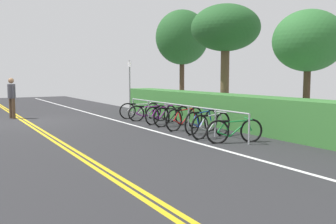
{
  "coord_description": "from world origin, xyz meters",
  "views": [
    {
      "loc": [
        15.6,
        -2.47,
        1.85
      ],
      "look_at": [
        5.74,
        3.26,
        0.71
      ],
      "focal_mm": 39.73,
      "sensor_mm": 36.0,
      "label": 1
    }
  ],
  "objects_px": {
    "tree_far_right": "(308,41)",
    "bicycle_4": "(185,119)",
    "bicycle_1": "(148,113)",
    "bicycle_2": "(161,115)",
    "bicycle_0": "(140,111)",
    "pedestrian": "(12,95)",
    "bicycle_5": "(202,122)",
    "sign_post_near": "(130,83)",
    "tree_near_left": "(182,38)",
    "bicycle_6": "(211,125)",
    "bicycle_7": "(235,131)",
    "tree_mid": "(226,29)",
    "bicycle_3": "(172,116)",
    "bike_rack": "(177,110)"
  },
  "relations": [
    {
      "from": "bicycle_4",
      "to": "bicycle_7",
      "type": "bearing_deg",
      "value": -3.17
    },
    {
      "from": "bicycle_3",
      "to": "bicycle_6",
      "type": "distance_m",
      "value": 2.74
    },
    {
      "from": "bicycle_4",
      "to": "bicycle_5",
      "type": "relative_size",
      "value": 1.05
    },
    {
      "from": "tree_far_right",
      "to": "bicycle_4",
      "type": "bearing_deg",
      "value": -125.12
    },
    {
      "from": "tree_mid",
      "to": "bicycle_7",
      "type": "bearing_deg",
      "value": -35.45
    },
    {
      "from": "bicycle_3",
      "to": "bicycle_4",
      "type": "height_order",
      "value": "bicycle_4"
    },
    {
      "from": "tree_mid",
      "to": "tree_near_left",
      "type": "bearing_deg",
      "value": 166.81
    },
    {
      "from": "bicycle_5",
      "to": "bicycle_3",
      "type": "bearing_deg",
      "value": 179.63
    },
    {
      "from": "bicycle_5",
      "to": "pedestrian",
      "type": "bearing_deg",
      "value": -147.04
    },
    {
      "from": "tree_far_right",
      "to": "tree_near_left",
      "type": "bearing_deg",
      "value": 175.97
    },
    {
      "from": "bike_rack",
      "to": "sign_post_near",
      "type": "bearing_deg",
      "value": 177.24
    },
    {
      "from": "bicycle_0",
      "to": "sign_post_near",
      "type": "bearing_deg",
      "value": 175.43
    },
    {
      "from": "bicycle_3",
      "to": "sign_post_near",
      "type": "height_order",
      "value": "sign_post_near"
    },
    {
      "from": "bicycle_4",
      "to": "bicycle_7",
      "type": "height_order",
      "value": "bicycle_4"
    },
    {
      "from": "pedestrian",
      "to": "tree_mid",
      "type": "height_order",
      "value": "tree_mid"
    },
    {
      "from": "bicycle_1",
      "to": "bicycle_6",
      "type": "xyz_separation_m",
      "value": [
        4.49,
        -0.19,
        0.04
      ]
    },
    {
      "from": "bicycle_4",
      "to": "tree_far_right",
      "type": "xyz_separation_m",
      "value": [
        2.3,
        3.27,
        2.57
      ]
    },
    {
      "from": "bicycle_1",
      "to": "bicycle_5",
      "type": "bearing_deg",
      "value": 1.07
    },
    {
      "from": "bicycle_6",
      "to": "tree_near_left",
      "type": "xyz_separation_m",
      "value": [
        -8.07,
        4.05,
        3.47
      ]
    },
    {
      "from": "bicycle_7",
      "to": "sign_post_near",
      "type": "relative_size",
      "value": 0.64
    },
    {
      "from": "bike_rack",
      "to": "tree_near_left",
      "type": "relative_size",
      "value": 1.4
    },
    {
      "from": "sign_post_near",
      "to": "tree_mid",
      "type": "height_order",
      "value": "tree_mid"
    },
    {
      "from": "bicycle_0",
      "to": "bicycle_6",
      "type": "xyz_separation_m",
      "value": [
        5.39,
        -0.26,
        0.02
      ]
    },
    {
      "from": "bicycle_1",
      "to": "bicycle_2",
      "type": "distance_m",
      "value": 0.98
    },
    {
      "from": "bicycle_0",
      "to": "tree_mid",
      "type": "xyz_separation_m",
      "value": [
        2.44,
        2.59,
        3.32
      ]
    },
    {
      "from": "bicycle_2",
      "to": "bicycle_1",
      "type": "bearing_deg",
      "value": -176.65
    },
    {
      "from": "bike_rack",
      "to": "bicycle_0",
      "type": "distance_m",
      "value": 3.2
    },
    {
      "from": "bicycle_1",
      "to": "bicycle_2",
      "type": "bearing_deg",
      "value": 3.35
    },
    {
      "from": "bicycle_4",
      "to": "bicycle_6",
      "type": "relative_size",
      "value": 1.02
    },
    {
      "from": "bicycle_1",
      "to": "sign_post_near",
      "type": "xyz_separation_m",
      "value": [
        -2.19,
        0.18,
        1.18
      ]
    },
    {
      "from": "bicycle_7",
      "to": "pedestrian",
      "type": "xyz_separation_m",
      "value": [
        -9.18,
        -4.48,
        0.68
      ]
    },
    {
      "from": "bicycle_1",
      "to": "tree_far_right",
      "type": "distance_m",
      "value": 6.56
    },
    {
      "from": "sign_post_near",
      "to": "tree_mid",
      "type": "relative_size",
      "value": 0.54
    },
    {
      "from": "bike_rack",
      "to": "bicycle_6",
      "type": "bearing_deg",
      "value": -3.95
    },
    {
      "from": "bicycle_5",
      "to": "sign_post_near",
      "type": "height_order",
      "value": "sign_post_near"
    },
    {
      "from": "bicycle_2",
      "to": "sign_post_near",
      "type": "distance_m",
      "value": 3.38
    },
    {
      "from": "bicycle_5",
      "to": "tree_near_left",
      "type": "distance_m",
      "value": 8.85
    },
    {
      "from": "bicycle_5",
      "to": "tree_mid",
      "type": "relative_size",
      "value": 0.37
    },
    {
      "from": "bicycle_1",
      "to": "tree_far_right",
      "type": "height_order",
      "value": "tree_far_right"
    },
    {
      "from": "bicycle_1",
      "to": "bicycle_7",
      "type": "xyz_separation_m",
      "value": [
        5.53,
        -0.18,
        0.0
      ]
    },
    {
      "from": "bicycle_6",
      "to": "tree_far_right",
      "type": "distance_m",
      "value": 4.34
    },
    {
      "from": "bicycle_6",
      "to": "tree_mid",
      "type": "distance_m",
      "value": 5.26
    },
    {
      "from": "bicycle_0",
      "to": "pedestrian",
      "type": "bearing_deg",
      "value": -120.22
    },
    {
      "from": "bicycle_1",
      "to": "bicycle_3",
      "type": "distance_m",
      "value": 1.76
    },
    {
      "from": "bicycle_4",
      "to": "tree_near_left",
      "type": "bearing_deg",
      "value": 148.5
    },
    {
      "from": "pedestrian",
      "to": "bicycle_0",
      "type": "bearing_deg",
      "value": 59.78
    },
    {
      "from": "tree_near_left",
      "to": "bicycle_6",
      "type": "bearing_deg",
      "value": -26.67
    },
    {
      "from": "bicycle_5",
      "to": "tree_mid",
      "type": "height_order",
      "value": "tree_mid"
    },
    {
      "from": "bicycle_5",
      "to": "sign_post_near",
      "type": "relative_size",
      "value": 0.68
    },
    {
      "from": "bike_rack",
      "to": "bicycle_2",
      "type": "bearing_deg",
      "value": 175.77
    }
  ]
}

